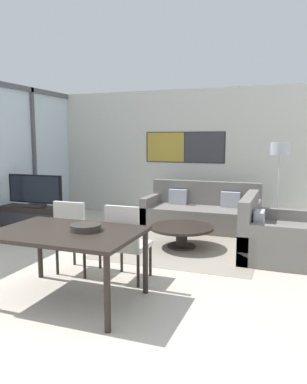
% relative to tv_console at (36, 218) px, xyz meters
% --- Properties ---
extents(ground_plane, '(24.00, 24.00, 0.00)m').
position_rel_tv_console_xyz_m(ground_plane, '(2.25, -3.23, -0.23)').
color(ground_plane, beige).
extents(wall_back, '(6.93, 0.09, 2.80)m').
position_rel_tv_console_xyz_m(wall_back, '(2.26, 2.26, 1.18)').
color(wall_back, silver).
rests_on(wall_back, ground_plane).
extents(area_rug, '(2.41, 2.12, 0.01)m').
position_rel_tv_console_xyz_m(area_rug, '(2.91, -0.14, -0.23)').
color(area_rug, gray).
rests_on(area_rug, ground_plane).
extents(tv_console, '(1.63, 0.40, 0.46)m').
position_rel_tv_console_xyz_m(tv_console, '(0.00, 0.00, 0.00)').
color(tv_console, black).
rests_on(tv_console, ground_plane).
extents(television, '(1.17, 0.20, 0.61)m').
position_rel_tv_console_xyz_m(television, '(0.00, 0.00, 0.53)').
color(television, '#2D2D33').
rests_on(television, tv_console).
extents(sofa_main, '(2.19, 0.94, 0.89)m').
position_rel_tv_console_xyz_m(sofa_main, '(2.91, 1.29, 0.05)').
color(sofa_main, slate).
rests_on(sofa_main, ground_plane).
extents(sofa_side, '(0.94, 1.42, 0.89)m').
position_rel_tv_console_xyz_m(sofa_side, '(4.25, -0.08, 0.05)').
color(sofa_side, slate).
rests_on(sofa_side, ground_plane).
extents(coffee_table, '(1.01, 1.01, 0.34)m').
position_rel_tv_console_xyz_m(coffee_table, '(2.91, -0.14, 0.03)').
color(coffee_table, black).
rests_on(coffee_table, ground_plane).
extents(dining_table, '(1.54, 1.04, 0.76)m').
position_rel_tv_console_xyz_m(dining_table, '(2.32, -2.48, 0.46)').
color(dining_table, black).
rests_on(dining_table, ground_plane).
extents(dining_chair_left, '(0.46, 0.46, 0.95)m').
position_rel_tv_console_xyz_m(dining_chair_left, '(1.96, -1.75, 0.30)').
color(dining_chair_left, beige).
rests_on(dining_chair_left, ground_plane).
extents(dining_chair_centre, '(0.46, 0.46, 0.95)m').
position_rel_tv_console_xyz_m(dining_chair_centre, '(2.69, -1.78, 0.30)').
color(dining_chair_centre, beige).
rests_on(dining_chair_centre, ground_plane).
extents(fruit_bowl, '(0.33, 0.33, 0.07)m').
position_rel_tv_console_xyz_m(fruit_bowl, '(2.51, -2.40, 0.57)').
color(fruit_bowl, '#332D28').
rests_on(fruit_bowl, dining_table).
extents(floor_lamp, '(0.32, 0.32, 1.67)m').
position_rel_tv_console_xyz_m(floor_lamp, '(4.31, 1.23, 1.18)').
color(floor_lamp, '#2D2D33').
rests_on(floor_lamp, ground_plane).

